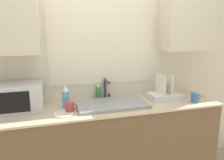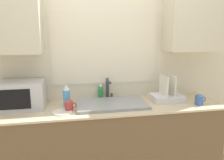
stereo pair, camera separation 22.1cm
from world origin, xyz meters
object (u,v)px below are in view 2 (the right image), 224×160
faucet (108,87)px  mug_near_sink (69,106)px  dish_rack (167,96)px  microwave (22,95)px  spray_bottle (67,96)px  soap_bottle (101,92)px

faucet → mug_near_sink: size_ratio=2.08×
dish_rack → mug_near_sink: bearing=-173.2°
mug_near_sink → microwave: bearing=158.5°
faucet → spray_bottle: faucet is taller
soap_bottle → spray_bottle: bearing=-153.5°
spray_bottle → soap_bottle: (0.38, 0.19, -0.03)m
soap_bottle → mug_near_sink: bearing=-136.8°
microwave → soap_bottle: microwave is taller
spray_bottle → mug_near_sink: (0.02, -0.14, -0.06)m
faucet → microwave: 0.92m
soap_bottle → mug_near_sink: soap_bottle is taller
spray_bottle → soap_bottle: 0.43m
dish_rack → faucet: bearing=164.6°
spray_bottle → mug_near_sink: 0.16m
microwave → soap_bottle: size_ratio=2.49×
microwave → dish_rack: (1.55, -0.06, -0.08)m
microwave → spray_bottle: bearing=-5.1°
faucet → soap_bottle: (-0.08, 0.03, -0.07)m
dish_rack → microwave: bearing=177.9°
dish_rack → mug_near_sink: 1.09m
faucet → microwave: microwave is taller
faucet → mug_near_sink: (-0.44, -0.30, -0.10)m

